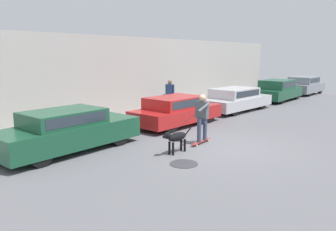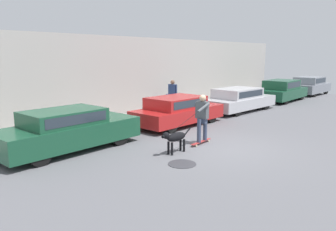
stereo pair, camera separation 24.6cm
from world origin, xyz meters
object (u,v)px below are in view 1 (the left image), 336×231
(dog, at_px, (176,138))
(parked_car_4, at_px, (304,85))
(parked_car_2, at_px, (236,99))
(parked_car_3, at_px, (277,90))
(fire_hydrant, at_px, (249,97))
(parked_car_0, at_px, (68,131))
(parked_car_1, at_px, (176,111))
(skateboarder, at_px, (202,116))
(pedestrian_with_bag, at_px, (170,93))

(dog, bearing_deg, parked_car_4, -170.46)
(parked_car_2, height_order, parked_car_3, parked_car_3)
(fire_hydrant, bearing_deg, parked_car_0, -176.54)
(parked_car_0, bearing_deg, fire_hydrant, 1.41)
(dog, height_order, fire_hydrant, fire_hydrant)
(dog, xyz_separation_m, fire_hydrant, (10.95, 3.44, -0.09))
(parked_car_1, height_order, parked_car_3, parked_car_3)
(parked_car_1, xyz_separation_m, skateboarder, (-1.69, -2.58, 0.34))
(parked_car_4, relative_size, dog, 3.19)
(parked_car_0, relative_size, parked_car_2, 0.99)
(parked_car_1, height_order, fire_hydrant, parked_car_1)
(parked_car_1, height_order, pedestrian_with_bag, pedestrian_with_bag)
(parked_car_3, relative_size, parked_car_4, 1.09)
(parked_car_2, relative_size, parked_car_3, 1.05)
(parked_car_4, bearing_deg, parked_car_0, 179.85)
(parked_car_1, xyz_separation_m, fire_hydrant, (7.83, 0.78, -0.21))
(dog, distance_m, fire_hydrant, 11.47)
(parked_car_1, bearing_deg, parked_car_0, 179.29)
(fire_hydrant, bearing_deg, parked_car_3, -18.44)
(parked_car_0, bearing_deg, parked_car_1, -2.04)
(dog, bearing_deg, parked_car_3, -167.51)
(parked_car_1, relative_size, parked_car_3, 0.97)
(parked_car_2, xyz_separation_m, parked_car_4, (10.11, -0.00, 0.05))
(parked_car_3, bearing_deg, parked_car_2, 177.76)
(skateboarder, height_order, pedestrian_with_bag, pedestrian_with_bag)
(parked_car_2, height_order, skateboarder, skateboarder)
(parked_car_2, xyz_separation_m, dog, (-8.01, -2.66, -0.12))
(parked_car_2, relative_size, parked_car_4, 1.15)
(parked_car_0, bearing_deg, skateboarder, -38.70)
(parked_car_2, bearing_deg, skateboarder, -156.84)
(parked_car_2, relative_size, dog, 3.67)
(skateboarder, bearing_deg, parked_car_4, -176.44)
(parked_car_4, distance_m, skateboarder, 16.90)
(pedestrian_with_bag, distance_m, fire_hydrant, 5.77)
(parked_car_1, bearing_deg, parked_car_3, -0.73)
(parked_car_0, bearing_deg, parked_car_3, -2.05)
(parked_car_1, height_order, parked_car_2, parked_car_1)
(pedestrian_with_bag, relative_size, fire_hydrant, 2.06)
(parked_car_3, distance_m, dog, 13.56)
(parked_car_0, bearing_deg, parked_car_2, -2.04)
(skateboarder, bearing_deg, parked_car_1, -128.53)
(parked_car_2, distance_m, skateboarder, 7.08)
(parked_car_0, relative_size, dog, 3.62)
(parked_car_3, xyz_separation_m, pedestrian_with_bag, (-7.84, 2.46, 0.32))
(parked_car_2, bearing_deg, fire_hydrant, 16.67)
(parked_car_2, height_order, parked_car_4, parked_car_4)
(parked_car_1, distance_m, parked_car_3, 10.18)
(pedestrian_with_bag, height_order, fire_hydrant, pedestrian_with_bag)
(parked_car_1, relative_size, skateboarder, 1.83)
(parked_car_2, distance_m, parked_car_4, 10.11)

